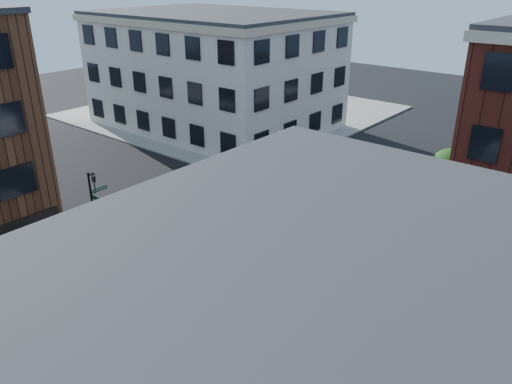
{
  "coord_description": "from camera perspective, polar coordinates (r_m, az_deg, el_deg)",
  "views": [
    {
      "loc": [
        16.9,
        -20.67,
        14.87
      ],
      "look_at": [
        -0.89,
        0.76,
        2.5
      ],
      "focal_mm": 35.0,
      "sensor_mm": 36.0,
      "label": 1
    }
  ],
  "objects": [
    {
      "name": "tree_far",
      "position": [
        39.68,
        24.19,
        4.2
      ],
      "size": [
        2.43,
        2.43,
        4.07
      ],
      "color": "black",
      "rests_on": "ground"
    },
    {
      "name": "sidewalk_nw",
      "position": [
        58.24,
        -2.55,
        9.2
      ],
      "size": [
        30.0,
        30.0,
        0.15
      ],
      "primitive_type": "cube",
      "color": "gray",
      "rests_on": "ground"
    },
    {
      "name": "traffic_cone",
      "position": [
        30.74,
        -14.82,
        -5.06
      ],
      "size": [
        0.48,
        0.48,
        0.79
      ],
      "rotation": [
        0.0,
        0.0,
        0.12
      ],
      "color": "orange",
      "rests_on": "ground"
    },
    {
      "name": "building_nw",
      "position": [
        52.17,
        -4.77,
        13.52
      ],
      "size": [
        22.0,
        16.0,
        11.0
      ],
      "primitive_type": "cube",
      "color": "silver",
      "rests_on": "ground"
    },
    {
      "name": "tree_near",
      "position": [
        34.11,
        21.3,
        2.17
      ],
      "size": [
        2.69,
        2.69,
        4.49
      ],
      "color": "black",
      "rests_on": "ground"
    },
    {
      "name": "signal_pole",
      "position": [
        29.97,
        -17.96,
        -0.93
      ],
      "size": [
        1.29,
        1.24,
        4.6
      ],
      "color": "black",
      "rests_on": "ground"
    },
    {
      "name": "box_truck",
      "position": [
        22.5,
        19.11,
        -12.72
      ],
      "size": [
        8.33,
        3.12,
        3.7
      ],
      "rotation": [
        0.0,
        0.0,
        0.08
      ],
      "color": "silver",
      "rests_on": "ground"
    },
    {
      "name": "ground",
      "position": [
        30.56,
        0.37,
        -5.17
      ],
      "size": [
        120.0,
        120.0,
        0.0
      ],
      "primitive_type": "plane",
      "color": "black",
      "rests_on": "ground"
    }
  ]
}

